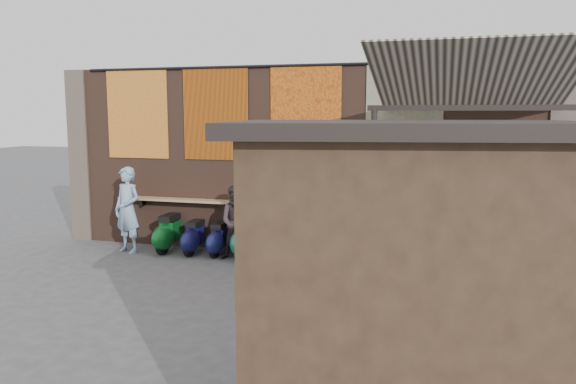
# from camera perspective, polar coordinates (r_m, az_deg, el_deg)

# --- Properties ---
(ground) EXTENTS (70.00, 70.00, 0.00)m
(ground) POSITION_cam_1_polar(r_m,az_deg,el_deg) (9.86, -3.55, -9.76)
(ground) COLOR #474749
(ground) RESTS_ON ground
(brick_wall) EXTENTS (10.00, 0.40, 4.00)m
(brick_wall) POSITION_cam_1_polar(r_m,az_deg,el_deg) (12.01, 0.62, 3.19)
(brick_wall) COLOR brown
(brick_wall) RESTS_ON ground
(pier_left) EXTENTS (0.50, 0.50, 4.00)m
(pier_left) POSITION_cam_1_polar(r_m,az_deg,el_deg) (14.28, -20.00, 3.47)
(pier_left) COLOR #4C4238
(pier_left) RESTS_ON ground
(pier_right) EXTENTS (0.50, 0.50, 4.00)m
(pier_right) POSITION_cam_1_polar(r_m,az_deg,el_deg) (11.78, 25.86, 2.30)
(pier_right) COLOR #4C4238
(pier_right) RESTS_ON ground
(eating_counter) EXTENTS (8.00, 0.32, 0.05)m
(eating_counter) POSITION_cam_1_polar(r_m,az_deg,el_deg) (11.77, 0.15, -1.32)
(eating_counter) COLOR #9E7A51
(eating_counter) RESTS_ON brick_wall
(shelf_box) EXTENTS (0.54, 0.33, 0.23)m
(shelf_box) POSITION_cam_1_polar(r_m,az_deg,el_deg) (11.58, 2.87, -0.78)
(shelf_box) COLOR white
(shelf_box) RESTS_ON eating_counter
(tapestry_redgold) EXTENTS (1.50, 0.02, 2.00)m
(tapestry_redgold) POSITION_cam_1_polar(r_m,az_deg,el_deg) (13.18, -15.06, 7.70)
(tapestry_redgold) COLOR maroon
(tapestry_redgold) RESTS_ON brick_wall
(tapestry_sun) EXTENTS (1.50, 0.02, 2.00)m
(tapestry_sun) POSITION_cam_1_polar(r_m,az_deg,el_deg) (12.32, -7.37, 7.90)
(tapestry_sun) COLOR orange
(tapestry_sun) RESTS_ON brick_wall
(tapestry_orange) EXTENTS (1.50, 0.02, 2.00)m
(tapestry_orange) POSITION_cam_1_polar(r_m,az_deg,el_deg) (11.68, 1.78, 7.96)
(tapestry_orange) COLOR #CD6519
(tapestry_orange) RESTS_ON brick_wall
(tapestry_multi) EXTENTS (1.50, 0.02, 2.00)m
(tapestry_multi) POSITION_cam_1_polar(r_m,az_deg,el_deg) (11.37, 11.70, 7.80)
(tapestry_multi) COLOR #296999
(tapestry_multi) RESTS_ON brick_wall
(hang_rail) EXTENTS (9.50, 0.06, 0.06)m
(hang_rail) POSITION_cam_1_polar(r_m,az_deg,el_deg) (11.79, 0.34, 12.74)
(hang_rail) COLOR black
(hang_rail) RESTS_ON brick_wall
(scooter_stool_0) EXTENTS (0.38, 0.85, 0.81)m
(scooter_stool_0) POSITION_cam_1_polar(r_m,az_deg,el_deg) (12.55, -12.08, -4.15)
(scooter_stool_0) COLOR #0D5D21
(scooter_stool_0) RESTS_ON ground
(scooter_stool_1) EXTENTS (0.34, 0.75, 0.71)m
(scooter_stool_1) POSITION_cam_1_polar(r_m,az_deg,el_deg) (12.26, -9.55, -4.60)
(scooter_stool_1) COLOR #14174D
(scooter_stool_1) RESTS_ON ground
(scooter_stool_2) EXTENTS (0.33, 0.73, 0.69)m
(scooter_stool_2) POSITION_cam_1_polar(r_m,az_deg,el_deg) (12.07, -7.06, -4.79)
(scooter_stool_2) COLOR navy
(scooter_stool_2) RESTS_ON ground
(scooter_stool_3) EXTENTS (0.40, 0.88, 0.83)m
(scooter_stool_3) POSITION_cam_1_polar(r_m,az_deg,el_deg) (11.83, -4.37, -4.66)
(scooter_stool_3) COLOR #19675B
(scooter_stool_3) RESTS_ON ground
(scooter_stool_4) EXTENTS (0.39, 0.87, 0.82)m
(scooter_stool_4) POSITION_cam_1_polar(r_m,az_deg,el_deg) (11.68, -1.37, -4.84)
(scooter_stool_4) COLOR #A80E0C
(scooter_stool_4) RESTS_ON ground
(scooter_stool_5) EXTENTS (0.33, 0.74, 0.70)m
(scooter_stool_5) POSITION_cam_1_polar(r_m,az_deg,el_deg) (11.49, 1.83, -5.37)
(scooter_stool_5) COLOR black
(scooter_stool_5) RESTS_ON ground
(scooter_stool_6) EXTENTS (0.36, 0.81, 0.77)m
(scooter_stool_6) POSITION_cam_1_polar(r_m,az_deg,el_deg) (11.32, 4.85, -5.42)
(scooter_stool_6) COLOR #0D1F97
(scooter_stool_6) RESTS_ON ground
(scooter_stool_7) EXTENTS (0.32, 0.71, 0.68)m
(scooter_stool_7) POSITION_cam_1_polar(r_m,az_deg,el_deg) (11.24, 7.99, -5.80)
(scooter_stool_7) COLOR navy
(scooter_stool_7) RESTS_ON ground
(scooter_stool_8) EXTENTS (0.36, 0.80, 0.76)m
(scooter_stool_8) POSITION_cam_1_polar(r_m,az_deg,el_deg) (11.17, 10.74, -5.73)
(scooter_stool_8) COLOR #0E4713
(scooter_stool_8) RESTS_ON ground
(scooter_stool_9) EXTENTS (0.36, 0.81, 0.77)m
(scooter_stool_9) POSITION_cam_1_polar(r_m,az_deg,el_deg) (11.18, 14.15, -5.80)
(scooter_stool_9) COLOR #7D430B
(scooter_stool_9) RESTS_ON ground
(diner_left) EXTENTS (0.78, 0.63, 1.87)m
(diner_left) POSITION_cam_1_polar(r_m,az_deg,el_deg) (12.62, -15.99, -1.76)
(diner_left) COLOR #84A3C0
(diner_left) RESTS_ON ground
(diner_right) EXTENTS (0.88, 0.77, 1.55)m
(diner_right) POSITION_cam_1_polar(r_m,az_deg,el_deg) (11.64, -5.15, -3.09)
(diner_right) COLOR #2F2428
(diner_right) RESTS_ON ground
(shopper_navy) EXTENTS (1.12, 1.01, 1.82)m
(shopper_navy) POSITION_cam_1_polar(r_m,az_deg,el_deg) (9.40, 22.76, -5.49)
(shopper_navy) COLOR black
(shopper_navy) RESTS_ON ground
(shopper_grey) EXTENTS (1.33, 1.06, 1.80)m
(shopper_grey) POSITION_cam_1_polar(r_m,az_deg,el_deg) (8.07, 14.94, -7.40)
(shopper_grey) COLOR #5D5B60
(shopper_grey) RESTS_ON ground
(shopper_tan) EXTENTS (1.05, 0.95, 1.80)m
(shopper_tan) POSITION_cam_1_polar(r_m,az_deg,el_deg) (9.63, 7.23, -4.68)
(shopper_tan) COLOR #8C6D59
(shopper_tan) RESTS_ON ground
(market_stall) EXTENTS (2.90, 2.38, 2.82)m
(market_stall) POSITION_cam_1_polar(r_m,az_deg,el_deg) (5.06, 11.74, -10.52)
(market_stall) COLOR black
(market_stall) RESTS_ON ground
(stall_roof) EXTENTS (3.26, 2.72, 0.12)m
(stall_roof) POSITION_cam_1_polar(r_m,az_deg,el_deg) (4.81, 12.24, 6.33)
(stall_roof) COLOR black
(stall_roof) RESTS_ON market_stall
(stall_sign) EXTENTS (1.19, 0.25, 0.50)m
(stall_sign) POSITION_cam_1_polar(r_m,az_deg,el_deg) (5.88, 10.89, -1.54)
(stall_sign) COLOR gold
(stall_sign) RESTS_ON market_stall
(stall_shelf) EXTENTS (2.14, 0.48, 0.06)m
(stall_shelf) POSITION_cam_1_polar(r_m,az_deg,el_deg) (6.13, 10.64, -10.93)
(stall_shelf) COLOR #473321
(stall_shelf) RESTS_ON market_stall
(awning_canvas) EXTENTS (3.20, 3.28, 0.97)m
(awning_canvas) POSITION_cam_1_polar(r_m,az_deg,el_deg) (9.78, 18.27, 10.80)
(awning_canvas) COLOR beige
(awning_canvas) RESTS_ON brick_wall
(awning_ledger) EXTENTS (3.30, 0.08, 0.12)m
(awning_ledger) POSITION_cam_1_polar(r_m,az_deg,el_deg) (11.39, 18.02, 12.37)
(awning_ledger) COLOR #33261C
(awning_ledger) RESTS_ON brick_wall
(awning_header) EXTENTS (3.00, 0.08, 0.08)m
(awning_header) POSITION_cam_1_polar(r_m,az_deg,el_deg) (8.27, 18.55, 8.12)
(awning_header) COLOR black
(awning_header) RESTS_ON awning_post_left
(awning_post_left) EXTENTS (0.09, 0.09, 3.10)m
(awning_post_left) POSITION_cam_1_polar(r_m,az_deg,el_deg) (8.44, 8.56, -2.00)
(awning_post_left) COLOR black
(awning_post_left) RESTS_ON ground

